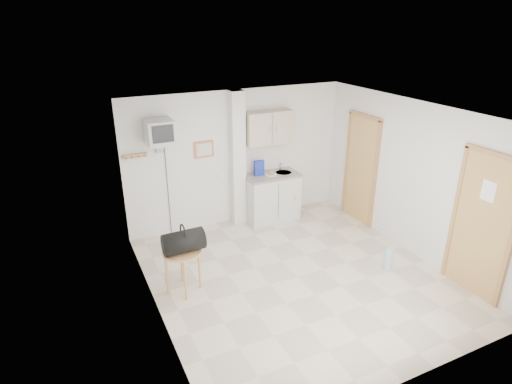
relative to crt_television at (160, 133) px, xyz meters
name	(u,v)px	position (x,y,z in m)	size (l,w,h in m)	color
ground	(297,277)	(1.45, -2.02, -1.94)	(4.50, 4.50, 0.00)	beige
room_envelope	(313,178)	(1.69, -1.93, -0.40)	(4.24, 4.54, 2.55)	white
kitchenette	(271,180)	(2.02, -0.02, -1.13)	(1.03, 0.58, 2.10)	silver
crt_television	(160,133)	(0.00, 0.00, 0.00)	(0.44, 0.45, 2.15)	slate
round_table	(182,257)	(-0.20, -1.60, -1.39)	(0.55, 0.55, 0.65)	tan
duffel_bag	(184,241)	(-0.17, -1.63, -1.13)	(0.57, 0.33, 0.42)	black
water_bottle	(388,259)	(2.84, -2.44, -1.76)	(0.13, 0.13, 0.38)	#A6C4DA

